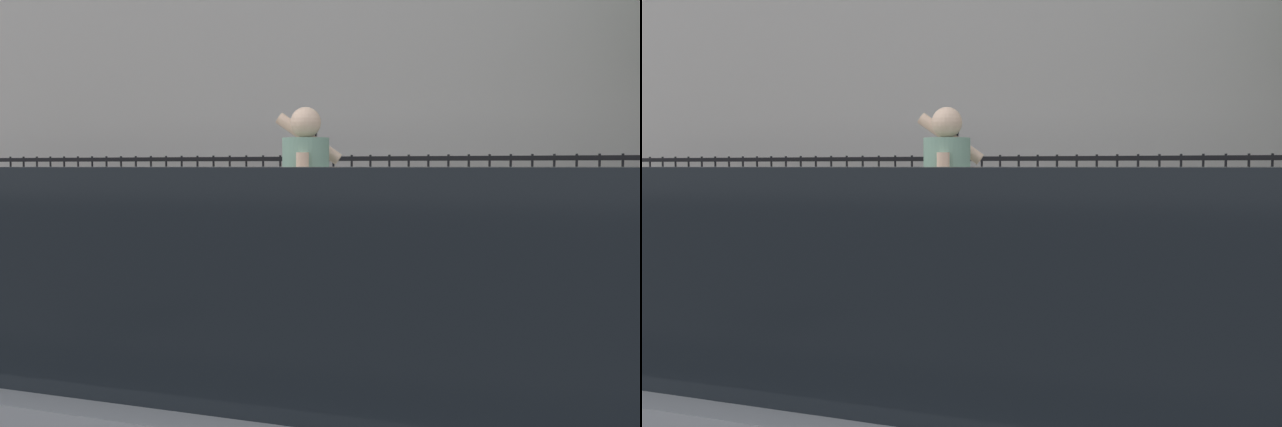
% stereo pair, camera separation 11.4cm
% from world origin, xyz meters
% --- Properties ---
extents(ground_plane, '(60.00, 60.00, 0.00)m').
position_xyz_m(ground_plane, '(0.00, 0.00, 0.00)').
color(ground_plane, '#28282B').
extents(sidewalk, '(28.00, 4.40, 0.15)m').
position_xyz_m(sidewalk, '(0.00, 2.20, 0.07)').
color(sidewalk, '#B2ADA3').
rests_on(sidewalk, ground).
extents(iron_fence, '(12.03, 0.04, 1.60)m').
position_xyz_m(iron_fence, '(0.00, 5.90, 1.02)').
color(iron_fence, black).
rests_on(iron_fence, ground).
extents(parked_hatchback, '(4.22, 1.90, 1.45)m').
position_xyz_m(parked_hatchback, '(2.74, -1.46, 0.70)').
color(parked_hatchback, '#ADAFB5').
rests_on(parked_hatchback, ground).
extents(pedestrian_on_phone, '(0.51, 0.71, 1.73)m').
position_xyz_m(pedestrian_on_phone, '(1.20, 1.45, 1.16)').
color(pedestrian_on_phone, beige).
rests_on(pedestrian_on_phone, sidewalk).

